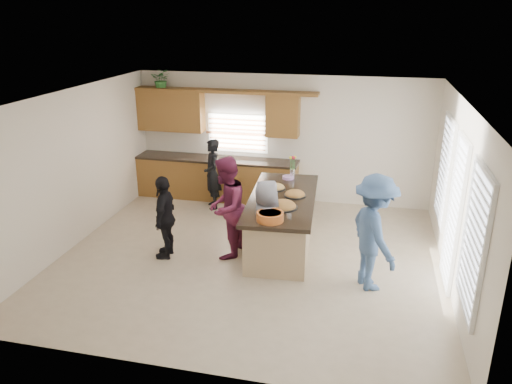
% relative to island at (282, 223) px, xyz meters
% --- Properties ---
extents(floor, '(6.50, 6.50, 0.00)m').
position_rel_island_xyz_m(floor, '(-0.46, -0.60, -0.45)').
color(floor, '#C7B294').
rests_on(floor, ground).
extents(room_shell, '(6.52, 6.02, 2.81)m').
position_rel_island_xyz_m(room_shell, '(-0.46, -0.60, 1.45)').
color(room_shell, silver).
rests_on(room_shell, ground).
extents(back_cabinetry, '(4.08, 0.66, 2.46)m').
position_rel_island_xyz_m(back_cabinetry, '(-1.92, 2.14, 0.46)').
color(back_cabinetry, olive).
rests_on(back_cabinetry, ground).
extents(right_wall_glazing, '(0.06, 4.00, 2.25)m').
position_rel_island_xyz_m(right_wall_glazing, '(2.76, -0.73, 0.89)').
color(right_wall_glazing, white).
rests_on(right_wall_glazing, ground).
extents(island, '(1.33, 2.77, 0.95)m').
position_rel_island_xyz_m(island, '(0.00, 0.00, 0.00)').
color(island, tan).
rests_on(island, ground).
extents(platter_front, '(0.49, 0.49, 0.20)m').
position_rel_island_xyz_m(platter_front, '(0.10, -0.50, 0.53)').
color(platter_front, black).
rests_on(platter_front, island).
extents(platter_mid, '(0.40, 0.40, 0.16)m').
position_rel_island_xyz_m(platter_mid, '(0.21, 0.11, 0.52)').
color(platter_mid, black).
rests_on(platter_mid, island).
extents(platter_back, '(0.36, 0.36, 0.15)m').
position_rel_island_xyz_m(platter_back, '(-0.20, 0.39, 0.52)').
color(platter_back, black).
rests_on(platter_back, island).
extents(salad_bowl, '(0.43, 0.43, 0.14)m').
position_rel_island_xyz_m(salad_bowl, '(-0.01, -1.08, 0.58)').
color(salad_bowl, orange).
rests_on(salad_bowl, island).
extents(clear_cup, '(0.08, 0.08, 0.09)m').
position_rel_island_xyz_m(clear_cup, '(0.28, -0.96, 0.54)').
color(clear_cup, white).
rests_on(clear_cup, island).
extents(plate_stack, '(0.23, 0.23, 0.05)m').
position_rel_island_xyz_m(plate_stack, '(-0.07, 1.03, 0.52)').
color(plate_stack, '#C692D5').
rests_on(plate_stack, island).
extents(flower_vase, '(0.14, 0.14, 0.45)m').
position_rel_island_xyz_m(flower_vase, '(-0.00, 1.11, 0.75)').
color(flower_vase, silver).
rests_on(flower_vase, island).
extents(potted_plant, '(0.48, 0.44, 0.47)m').
position_rel_island_xyz_m(potted_plant, '(-3.14, 2.22, 2.18)').
color(potted_plant, '#347C31').
rests_on(potted_plant, back_cabinetry).
extents(woman_left_back, '(0.58, 0.66, 1.52)m').
position_rel_island_xyz_m(woman_left_back, '(-1.80, 1.53, 0.31)').
color(woman_left_back, black).
rests_on(woman_left_back, ground).
extents(woman_left_mid, '(0.71, 0.89, 1.79)m').
position_rel_island_xyz_m(woman_left_mid, '(-0.88, -0.58, 0.44)').
color(woman_left_mid, maroon).
rests_on(woman_left_mid, ground).
extents(woman_left_front, '(0.45, 0.90, 1.48)m').
position_rel_island_xyz_m(woman_left_front, '(-1.89, -0.85, 0.29)').
color(woman_left_front, black).
rests_on(woman_left_front, ground).
extents(woman_right_back, '(1.12, 1.36, 1.83)m').
position_rel_island_xyz_m(woman_right_back, '(1.60, -1.10, 0.46)').
color(woman_right_back, '#3D5A85').
rests_on(woman_right_back, ground).
extents(woman_right_front, '(0.80, 0.88, 1.51)m').
position_rel_island_xyz_m(woman_right_front, '(-0.13, -0.78, 0.30)').
color(woman_right_front, slate).
rests_on(woman_right_front, ground).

